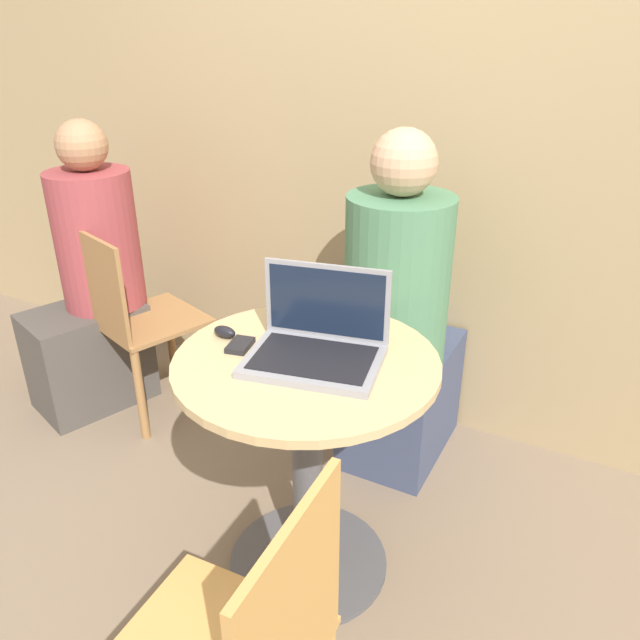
% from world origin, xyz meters
% --- Properties ---
extents(ground_plane, '(12.00, 12.00, 0.00)m').
position_xyz_m(ground_plane, '(0.00, 0.00, 0.00)').
color(ground_plane, '#7F6B56').
extents(back_wall, '(7.00, 0.05, 2.60)m').
position_xyz_m(back_wall, '(0.00, 1.01, 1.30)').
color(back_wall, tan).
rests_on(back_wall, ground_plane).
extents(round_table, '(0.73, 0.73, 0.76)m').
position_xyz_m(round_table, '(0.00, 0.00, 0.50)').
color(round_table, '#4C4C51').
rests_on(round_table, ground_plane).
extents(laptop, '(0.40, 0.33, 0.24)m').
position_xyz_m(laptop, '(0.02, 0.02, 0.81)').
color(laptop, gray).
rests_on(laptop, round_table).
extents(cell_phone, '(0.08, 0.10, 0.02)m').
position_xyz_m(cell_phone, '(-0.20, -0.03, 0.77)').
color(cell_phone, black).
rests_on(cell_phone, round_table).
extents(computer_mouse, '(0.07, 0.04, 0.04)m').
position_xyz_m(computer_mouse, '(-0.27, -0.00, 0.78)').
color(computer_mouse, black).
rests_on(computer_mouse, round_table).
extents(person_seated, '(0.36, 0.56, 1.29)m').
position_xyz_m(person_seated, '(0.03, 0.64, 0.54)').
color(person_seated, '#3D4766').
rests_on(person_seated, ground_plane).
extents(chair_background, '(0.51, 0.51, 0.84)m').
position_xyz_m(chair_background, '(-1.07, 0.43, 0.44)').
color(chair_background, '#9E7042').
rests_on(chair_background, ground_plane).
extents(person_background, '(0.46, 0.57, 1.24)m').
position_xyz_m(person_background, '(-1.31, 0.44, 0.52)').
color(person_background, '#4C4742').
rests_on(person_background, ground_plane).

